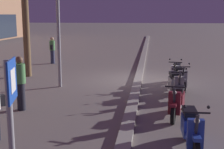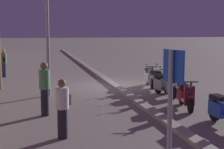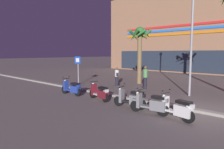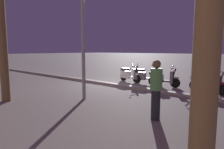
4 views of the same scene
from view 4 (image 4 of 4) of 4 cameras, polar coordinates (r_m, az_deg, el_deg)
name	(u,v)px [view 4 (image 4 of 4)]	position (r m, az deg, el deg)	size (l,w,h in m)	color
ground_plane	(105,84)	(11.80, -1.95, -2.77)	(200.00, 200.00, 0.00)	slate
curb_strip	(105,83)	(11.79, -1.95, -2.48)	(60.00, 0.36, 0.12)	gray
scooter_maroon_far_back	(205,83)	(10.42, 25.00, -2.27)	(1.82, 0.68, 1.04)	black
scooter_grey_last_in_row	(161,78)	(11.33, 13.92, -1.03)	(1.77, 0.60, 1.17)	black
scooter_grey_gap_after_mid	(144,76)	(12.14, 9.19, -0.37)	(1.82, 0.59, 1.17)	black
scooter_white_mid_front	(129,74)	(12.73, 4.76, 0.00)	(1.74, 0.63, 1.17)	black
pedestrian_by_palm_tree	(156,89)	(5.83, 12.47, -3.95)	(0.34, 0.34, 1.73)	black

